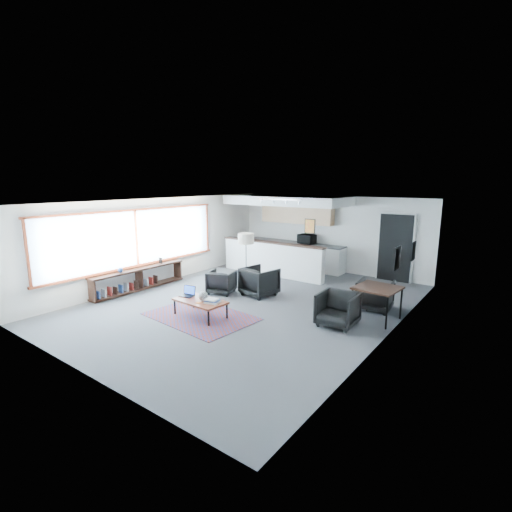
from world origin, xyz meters
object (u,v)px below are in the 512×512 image
Objects in this scene: coffee_table at (200,301)px; book_stack at (212,301)px; laptop at (188,293)px; dining_chair_far at (375,296)px; armchair_right at (260,280)px; dining_table at (377,290)px; armchair_left at (222,281)px; dining_chair_near at (338,310)px; microwave at (307,238)px; ceramic_pot at (203,296)px; floor_lamp at (246,241)px.

coffee_table is 0.37m from book_stack.
dining_chair_far is (3.56, 2.83, -0.13)m from laptop.
dining_table is (3.21, 0.09, 0.27)m from armchair_right.
armchair_left is at bearing 119.20° from coffee_table.
coffee_table is 1.47× the size of armchair_right.
microwave reaches higher than dining_chair_near.
ceramic_pot is 2.16m from armchair_right.
dining_table is at bearing 54.62° from dining_chair_near.
dining_chair_near reaches higher than book_stack.
armchair_left is at bearing -103.43° from floor_lamp.
book_stack is at bearing 6.35° from coffee_table.
armchair_right reaches higher than dining_chair_near.
ceramic_pot is at bearing 4.74° from coffee_table.
coffee_table is at bearing -76.00° from floor_lamp.
armchair_right is at bearing -26.57° from floor_lamp.
microwave is (0.13, 5.57, 0.65)m from laptop.
armchair_right is (-0.23, 2.14, -0.02)m from book_stack.
coffee_table is 0.49m from laptop.
dining_chair_far is (2.99, 2.91, -0.17)m from ceramic_pot.
book_stack is 5.71m from microwave.
laptop is 1.59× the size of ceramic_pot.
coffee_table is 5.64× the size of ceramic_pot.
laptop is 4.40m from dining_table.
laptop is at bearing 172.57° from ceramic_pot.
microwave reaches higher than book_stack.
laptop is 0.62× the size of microwave.
ceramic_pot is 2.79m from floor_lamp.
dining_chair_far is (0.30, 1.51, -0.00)m from dining_chair_near.
dining_chair_near is at bearing 156.23° from armchair_left.
dining_chair_far reaches higher than ceramic_pot.
floor_lamp reaches higher than microwave.
book_stack reaches higher than coffee_table.
book_stack is (0.36, 0.02, 0.08)m from coffee_table.
dining_chair_near is at bearing -122.91° from dining_table.
dining_chair_near is at bearing 12.26° from laptop.
ceramic_pot is (0.57, -0.07, 0.05)m from laptop.
armchair_left is 4.11m from dining_chair_far.
dining_table is 5.03m from microwave.
dining_chair_far is at bearing -33.02° from microwave.
armchair_left reaches higher than dining_chair_far.
book_stack is 3.97m from dining_chair_far.
armchair_left is (-0.84, 1.69, -0.02)m from coffee_table.
microwave is at bearing -44.92° from dining_chair_far.
dining_table is at bearing 168.59° from armchair_left.
dining_table is 1.42× the size of dining_chair_far.
armchair_left is at bearing 35.75° from armchair_right.
dining_table is (3.81, 2.18, 0.23)m from laptop.
armchair_right is (0.13, 2.16, 0.06)m from coffee_table.
floor_lamp reaches higher than dining_table.
coffee_table is 1.89m from armchair_left.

